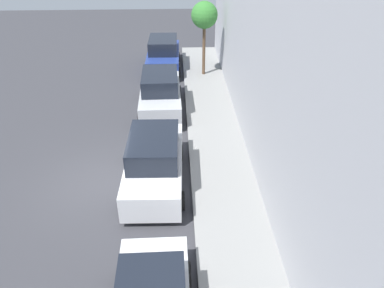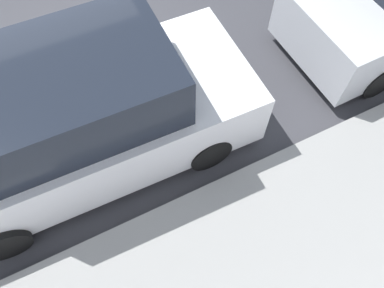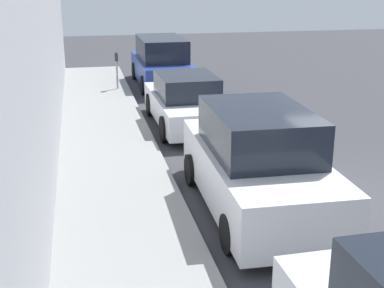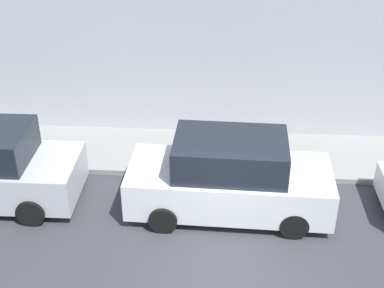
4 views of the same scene
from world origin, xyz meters
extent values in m
plane|color=#38383D|center=(0.00, 0.00, 0.00)|extent=(60.00, 60.00, 0.00)
cube|color=gray|center=(4.71, 0.00, 0.07)|extent=(2.42, 32.00, 0.15)
cube|color=silver|center=(2.18, -0.07, 0.70)|extent=(2.08, 4.85, 0.96)
cube|color=black|center=(2.18, -0.07, 1.58)|extent=(1.79, 2.64, 0.80)
cylinder|color=black|center=(1.25, 1.42, 0.33)|extent=(0.22, 0.66, 0.66)
cylinder|color=black|center=(3.11, 1.42, 0.33)|extent=(0.22, 0.66, 0.66)
cylinder|color=black|center=(1.25, -1.56, 0.33)|extent=(0.22, 0.66, 0.66)
cylinder|color=black|center=(3.11, -1.56, 0.33)|extent=(0.22, 0.66, 0.66)
cylinder|color=black|center=(1.29, 4.52, 0.34)|extent=(0.22, 0.68, 0.68)
cylinder|color=black|center=(3.15, 4.52, 0.34)|extent=(0.22, 0.68, 0.68)
camera|label=1|loc=(3.04, -11.27, 8.56)|focal=35.00mm
camera|label=2|loc=(5.32, 0.05, 5.16)|focal=35.00mm
camera|label=3|loc=(5.32, 8.82, 4.34)|focal=50.00mm
camera|label=4|loc=(-8.41, 0.08, 7.94)|focal=50.00mm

